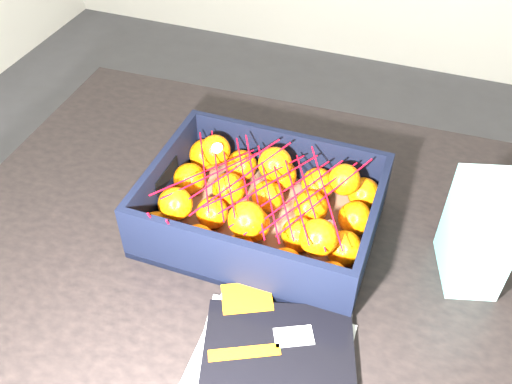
% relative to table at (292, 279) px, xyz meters
% --- Properties ---
extents(ground, '(3.50, 3.50, 0.00)m').
position_rel_table_xyz_m(ground, '(-0.09, 0.22, -0.65)').
color(ground, '#3C3C3E').
rests_on(ground, ground).
extents(table, '(1.23, 0.84, 0.75)m').
position_rel_table_xyz_m(table, '(0.00, 0.00, 0.00)').
color(table, black).
rests_on(table, ground).
extents(produce_crate, '(0.38, 0.28, 0.11)m').
position_rel_table_xyz_m(produce_crate, '(-0.06, 0.01, 0.13)').
color(produce_crate, brown).
rests_on(produce_crate, table).
extents(clementine_heap, '(0.36, 0.26, 0.10)m').
position_rel_table_xyz_m(clementine_heap, '(-0.06, 0.01, 0.15)').
color(clementine_heap, '#E76604').
rests_on(clementine_heap, produce_crate).
extents(mesh_net, '(0.31, 0.25, 0.09)m').
position_rel_table_xyz_m(mesh_net, '(-0.07, 0.01, 0.20)').
color(mesh_net, red).
rests_on(mesh_net, clementine_heap).
extents(retail_carton, '(0.11, 0.13, 0.17)m').
position_rel_table_xyz_m(retail_carton, '(0.27, 0.04, 0.19)').
color(retail_carton, silver).
rests_on(retail_carton, table).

